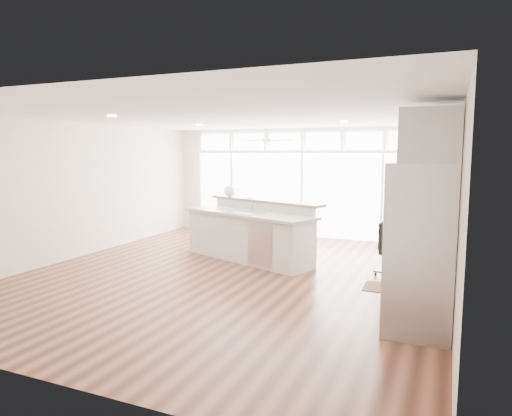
% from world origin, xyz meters
% --- Properties ---
extents(floor, '(7.00, 8.00, 0.02)m').
position_xyz_m(floor, '(0.00, 0.00, -0.01)').
color(floor, '#482316').
rests_on(floor, ground).
extents(ceiling, '(7.00, 8.00, 0.02)m').
position_xyz_m(ceiling, '(0.00, 0.00, 2.70)').
color(ceiling, white).
rests_on(ceiling, wall_back).
extents(wall_back, '(7.00, 0.04, 2.70)m').
position_xyz_m(wall_back, '(0.00, 4.00, 1.35)').
color(wall_back, beige).
rests_on(wall_back, floor).
extents(wall_front, '(7.00, 0.04, 2.70)m').
position_xyz_m(wall_front, '(0.00, -4.00, 1.35)').
color(wall_front, beige).
rests_on(wall_front, floor).
extents(wall_left, '(0.04, 8.00, 2.70)m').
position_xyz_m(wall_left, '(-3.50, 0.00, 1.35)').
color(wall_left, beige).
rests_on(wall_left, floor).
extents(wall_right, '(0.04, 8.00, 2.70)m').
position_xyz_m(wall_right, '(3.50, 0.00, 1.35)').
color(wall_right, beige).
rests_on(wall_right, floor).
extents(glass_wall, '(5.80, 0.06, 2.08)m').
position_xyz_m(glass_wall, '(0.00, 3.94, 1.05)').
color(glass_wall, white).
rests_on(glass_wall, wall_back).
extents(transom_row, '(5.90, 0.06, 0.40)m').
position_xyz_m(transom_row, '(0.00, 3.94, 2.38)').
color(transom_row, white).
rests_on(transom_row, wall_back).
extents(desk_window, '(0.04, 0.85, 0.85)m').
position_xyz_m(desk_window, '(3.46, 0.30, 1.55)').
color(desk_window, white).
rests_on(desk_window, wall_right).
extents(ceiling_fan, '(1.16, 1.16, 0.32)m').
position_xyz_m(ceiling_fan, '(-0.50, 2.80, 2.48)').
color(ceiling_fan, white).
rests_on(ceiling_fan, ceiling).
extents(recessed_lights, '(3.40, 3.00, 0.02)m').
position_xyz_m(recessed_lights, '(0.00, 0.20, 2.68)').
color(recessed_lights, white).
rests_on(recessed_lights, ceiling).
extents(oven_cabinet, '(0.64, 1.20, 2.50)m').
position_xyz_m(oven_cabinet, '(3.17, 1.80, 1.25)').
color(oven_cabinet, silver).
rests_on(oven_cabinet, floor).
extents(desk_nook, '(0.72, 1.30, 0.76)m').
position_xyz_m(desk_nook, '(3.13, 0.30, 0.38)').
color(desk_nook, silver).
rests_on(desk_nook, floor).
extents(upper_cabinets, '(0.64, 1.30, 0.64)m').
position_xyz_m(upper_cabinets, '(3.17, 0.30, 2.35)').
color(upper_cabinets, silver).
rests_on(upper_cabinets, wall_right).
extents(refrigerator, '(0.76, 0.90, 2.00)m').
position_xyz_m(refrigerator, '(3.11, -1.35, 1.00)').
color(refrigerator, '#B0B0B5').
rests_on(refrigerator, floor).
extents(fridge_cabinet, '(0.64, 0.90, 0.60)m').
position_xyz_m(fridge_cabinet, '(3.17, -1.35, 2.30)').
color(fridge_cabinet, silver).
rests_on(fridge_cabinet, wall_right).
extents(framed_photos, '(0.06, 0.22, 0.80)m').
position_xyz_m(framed_photos, '(3.46, 0.92, 1.40)').
color(framed_photos, black).
rests_on(framed_photos, wall_right).
extents(kitchen_island, '(3.13, 2.05, 1.16)m').
position_xyz_m(kitchen_island, '(-0.23, 1.13, 0.58)').
color(kitchen_island, silver).
rests_on(kitchen_island, floor).
extents(rug, '(0.81, 0.60, 0.01)m').
position_xyz_m(rug, '(2.60, 0.27, 0.01)').
color(rug, '#3C2413').
rests_on(rug, floor).
extents(office_chair, '(0.51, 0.48, 0.93)m').
position_xyz_m(office_chair, '(2.58, 0.90, 0.47)').
color(office_chair, black).
rests_on(office_chair, floor).
extents(fishbowl, '(0.32, 0.32, 0.24)m').
position_xyz_m(fishbowl, '(-0.98, 1.84, 1.28)').
color(fishbowl, silver).
rests_on(fishbowl, kitchen_island).
extents(monitor, '(0.13, 0.47, 0.38)m').
position_xyz_m(monitor, '(3.05, 0.30, 0.95)').
color(monitor, black).
rests_on(monitor, desk_nook).
extents(keyboard, '(0.16, 0.36, 0.02)m').
position_xyz_m(keyboard, '(2.88, 0.30, 0.77)').
color(keyboard, silver).
rests_on(keyboard, desk_nook).
extents(potted_plant, '(0.28, 0.30, 0.21)m').
position_xyz_m(potted_plant, '(3.17, 1.80, 2.60)').
color(potted_plant, '#396029').
rests_on(potted_plant, oven_cabinet).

